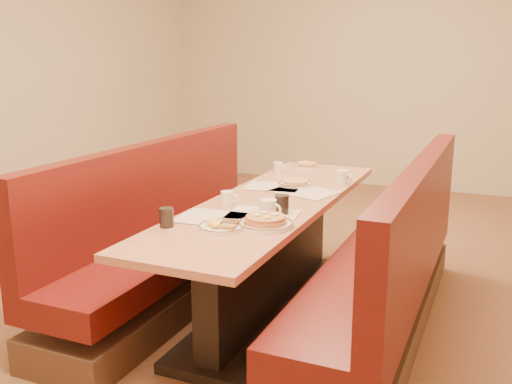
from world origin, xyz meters
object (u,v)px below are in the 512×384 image
at_px(booth_right, 387,276).
at_px(coffee_mug_d, 279,167).
at_px(soda_tumbler_near, 167,217).
at_px(booth_left, 172,244).
at_px(coffee_mug_a, 269,208).
at_px(coffee_mug_c, 343,177).
at_px(pancake_plate, 266,222).
at_px(coffee_mug_b, 228,198).
at_px(soda_tumbler_mid, 282,205).
at_px(diner_table, 271,257).
at_px(eggs_plate, 221,226).

xyz_separation_m(booth_right, coffee_mug_d, (-1.00, 0.80, 0.43)).
distance_m(booth_right, soda_tumbler_near, 1.34).
distance_m(booth_left, coffee_mug_d, 1.02).
relative_size(coffee_mug_a, coffee_mug_c, 1.11).
relative_size(pancake_plate, coffee_mug_b, 2.75).
relative_size(coffee_mug_d, soda_tumbler_near, 1.01).
bearing_deg(coffee_mug_d, coffee_mug_c, -3.66).
height_order(booth_left, coffee_mug_b, booth_left).
bearing_deg(coffee_mug_c, soda_tumbler_mid, -72.22).
distance_m(diner_table, coffee_mug_c, 0.80).
xyz_separation_m(booth_left, coffee_mug_d, (0.46, 0.80, 0.43)).
distance_m(coffee_mug_a, soda_tumbler_mid, 0.10).
height_order(diner_table, soda_tumbler_mid, soda_tumbler_mid).
height_order(coffee_mug_b, soda_tumbler_mid, soda_tumbler_mid).
bearing_deg(booth_right, coffee_mug_c, 125.95).
xyz_separation_m(pancake_plate, soda_tumbler_near, (-0.47, -0.21, 0.03)).
relative_size(pancake_plate, coffee_mug_a, 2.26).
bearing_deg(eggs_plate, pancake_plate, 33.59).
xyz_separation_m(diner_table, coffee_mug_b, (-0.19, -0.22, 0.42)).
bearing_deg(coffee_mug_d, booth_left, -105.89).
bearing_deg(coffee_mug_b, soda_tumbler_near, -114.39).
bearing_deg(diner_table, coffee_mug_d, 108.55).
xyz_separation_m(coffee_mug_a, coffee_mug_c, (0.15, 1.00, -0.00)).
bearing_deg(booth_right, soda_tumbler_near, -143.26).
bearing_deg(booth_left, coffee_mug_b, -22.51).
relative_size(pancake_plate, soda_tumbler_mid, 2.64).
relative_size(diner_table, soda_tumbler_mid, 22.33).
relative_size(booth_left, coffee_mug_b, 23.23).
bearing_deg(diner_table, soda_tumbler_near, -110.33).
relative_size(booth_left, soda_tumbler_near, 24.58).
xyz_separation_m(booth_left, coffee_mug_c, (1.02, 0.62, 0.44)).
bearing_deg(booth_left, coffee_mug_c, 31.37).
relative_size(diner_table, eggs_plate, 10.08).
distance_m(booth_right, coffee_mug_a, 0.83).
height_order(booth_right, coffee_mug_b, booth_right).
bearing_deg(booth_right, pancake_plate, -135.19).
height_order(pancake_plate, coffee_mug_b, coffee_mug_b).
height_order(pancake_plate, eggs_plate, pancake_plate).
xyz_separation_m(booth_right, eggs_plate, (-0.74, -0.67, 0.40)).
bearing_deg(coffee_mug_b, coffee_mug_a, -39.92).
xyz_separation_m(booth_left, coffee_mug_a, (0.87, -0.38, 0.44)).
height_order(booth_right, soda_tumbler_near, booth_right).
xyz_separation_m(booth_left, eggs_plate, (0.73, -0.67, 0.40)).
bearing_deg(booth_left, diner_table, 0.00).
bearing_deg(coffee_mug_d, booth_right, -24.27).
xyz_separation_m(coffee_mug_b, soda_tumbler_near, (-0.09, -0.53, 0.01)).
bearing_deg(coffee_mug_a, diner_table, 119.81).
height_order(coffee_mug_a, coffee_mug_b, coffee_mug_a).
xyz_separation_m(pancake_plate, coffee_mug_a, (-0.05, 0.16, 0.03)).
xyz_separation_m(booth_right, coffee_mug_b, (-0.92, -0.22, 0.43)).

